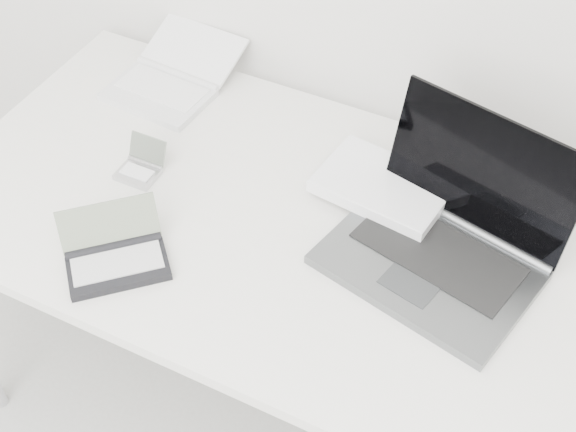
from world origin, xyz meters
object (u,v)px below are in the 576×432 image
at_px(desk, 309,243).
at_px(palmtop_charcoal, 116,256).
at_px(netbook_open_white, 169,81).
at_px(laptop_large, 426,223).

relative_size(desk, palmtop_charcoal, 6.53).
bearing_deg(netbook_open_white, desk, -23.97).
height_order(desk, palmtop_charcoal, palmtop_charcoal).
bearing_deg(palmtop_charcoal, laptop_large, -10.66).
distance_m(laptop_large, palmtop_charcoal, 0.62).
xyz_separation_m(netbook_open_white, palmtop_charcoal, (0.21, -0.52, 0.00)).
relative_size(netbook_open_white, palmtop_charcoal, 1.33).
relative_size(desk, netbook_open_white, 4.92).
bearing_deg(laptop_large, palmtop_charcoal, -134.34).
bearing_deg(laptop_large, desk, -147.29).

